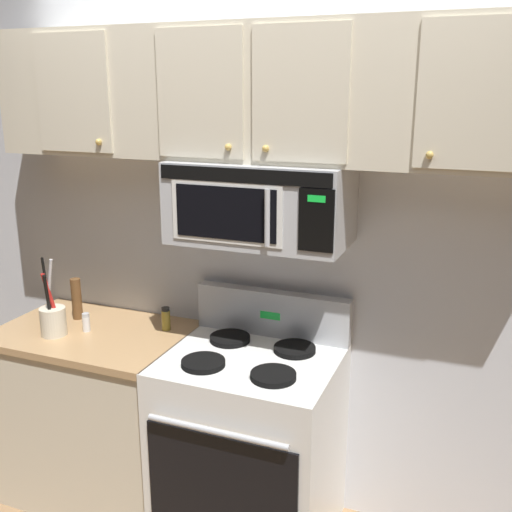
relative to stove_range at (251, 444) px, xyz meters
The scene contains 9 objects.
back_wall 0.95m from the stove_range, 90.00° to the left, with size 5.20×0.10×2.70m, color silver.
stove_range is the anchor object (origin of this frame).
over_range_microwave 1.11m from the stove_range, 90.14° to the left, with size 0.76×0.43×0.35m.
upper_cabinets 1.56m from the stove_range, 90.00° to the left, with size 2.50×0.36×0.55m.
counter_segment 0.84m from the stove_range, behind, with size 0.93×0.65×0.90m.
utensil_crock_cream 1.11m from the stove_range, behind, with size 0.12×0.12×0.39m.
salt_shaker 0.98m from the stove_range, behind, with size 0.04×0.04×0.09m.
pepper_mill 1.15m from the stove_range, behind, with size 0.05×0.05×0.21m, color brown.
spice_jar 0.72m from the stove_range, 164.24° to the left, with size 0.04×0.04×0.12m.
Camera 1 is at (0.92, -1.82, 2.05)m, focal length 42.21 mm.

